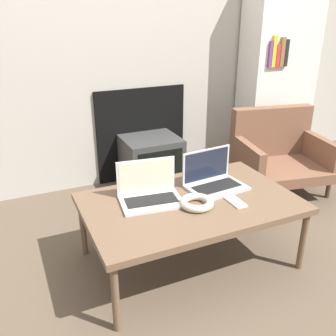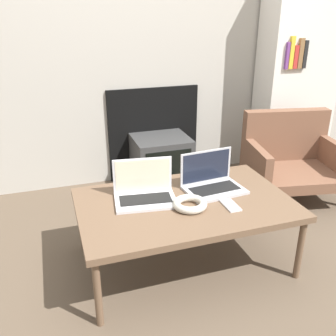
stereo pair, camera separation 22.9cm
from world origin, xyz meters
name	(u,v)px [view 1 (the left image)]	position (x,y,z in m)	size (l,w,h in m)	color
ground_plane	(222,301)	(0.00, 0.00, 0.00)	(14.00, 14.00, 0.00)	brown
wall_back	(113,22)	(0.00, 1.67, 1.28)	(7.00, 0.08, 2.60)	#ADA89E
table	(190,205)	(0.00, 0.37, 0.37)	(1.17, 0.73, 0.40)	brown
laptop_left	(149,192)	(-0.20, 0.48, 0.45)	(0.36, 0.27, 0.21)	silver
laptop_right	(213,179)	(0.20, 0.48, 0.45)	(0.35, 0.26, 0.21)	#B2B2B7
headphones	(197,203)	(0.00, 0.30, 0.42)	(0.18, 0.18, 0.04)	beige
phone	(236,202)	(0.21, 0.25, 0.40)	(0.07, 0.14, 0.01)	silver
tv	(151,162)	(0.19, 1.42, 0.21)	(0.45, 0.41, 0.42)	#383838
armchair	(278,151)	(1.10, 0.95, 0.32)	(0.77, 0.68, 0.65)	brown
bookshelf	(278,73)	(1.45, 1.47, 0.85)	(0.67, 0.32, 1.69)	silver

